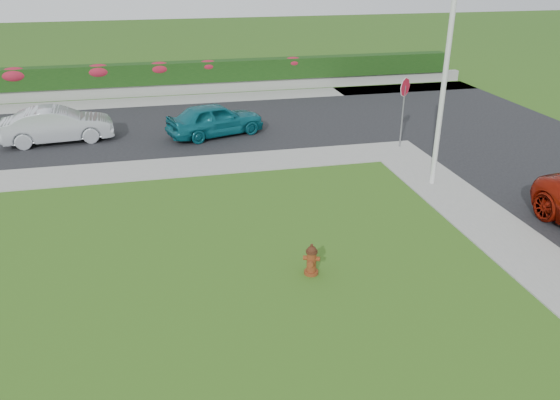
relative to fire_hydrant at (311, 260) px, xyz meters
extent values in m
plane|color=black|center=(-1.42, -1.10, -0.38)|extent=(120.00, 120.00, 0.00)
cube|color=black|center=(-6.42, 12.90, -0.36)|extent=(26.00, 8.00, 0.04)
cube|color=gray|center=(-7.42, 7.90, -0.36)|extent=(24.00, 2.00, 0.04)
cube|color=gray|center=(5.58, 7.90, -0.36)|extent=(2.00, 2.00, 0.04)
cube|color=gray|center=(-2.42, 17.90, -0.36)|extent=(34.00, 2.00, 0.04)
cube|color=gray|center=(-2.42, 19.40, -0.08)|extent=(34.00, 0.40, 0.60)
cube|color=black|center=(-2.42, 19.50, 0.77)|extent=(32.00, 0.90, 1.10)
cylinder|color=#571D0D|center=(0.00, 0.01, -0.34)|extent=(0.34, 0.34, 0.08)
cylinder|color=#571D0D|center=(0.00, 0.01, -0.04)|extent=(0.23, 0.23, 0.52)
cylinder|color=black|center=(0.00, 0.01, 0.22)|extent=(0.28, 0.28, 0.05)
sphere|color=black|center=(0.00, 0.01, 0.25)|extent=(0.23, 0.23, 0.23)
cylinder|color=black|center=(0.00, 0.01, 0.38)|extent=(0.07, 0.07, 0.07)
cylinder|color=#571D0D|center=(-0.13, 0.07, 0.04)|extent=(0.13, 0.14, 0.11)
cylinder|color=#571D0D|center=(0.14, -0.05, 0.04)|extent=(0.13, 0.14, 0.11)
cylinder|color=#571D0D|center=(-0.06, -0.13, -0.02)|extent=(0.18, 0.17, 0.15)
imported|color=#0D5D6A|center=(-0.96, 11.35, 0.35)|extent=(4.32, 2.77, 1.37)
imported|color=#B7BABF|center=(-7.22, 11.86, 0.36)|extent=(4.37, 1.93, 1.39)
cylinder|color=silver|center=(5.42, 4.51, 2.67)|extent=(0.16, 0.16, 6.09)
cylinder|color=slate|center=(5.95, 8.29, 0.84)|extent=(0.06, 0.06, 2.44)
cylinder|color=#B40C29|center=(5.95, 8.29, 2.01)|extent=(0.57, 0.47, 0.71)
cylinder|color=white|center=(5.95, 8.29, 2.01)|extent=(0.60, 0.48, 0.75)
ellipsoid|color=#AF1E34|center=(-10.20, 19.40, 1.02)|extent=(1.52, 0.98, 0.76)
ellipsoid|color=#AF1E34|center=(-6.10, 19.40, 1.04)|extent=(1.45, 0.93, 0.72)
ellipsoid|color=#AF1E34|center=(-2.98, 19.40, 1.06)|extent=(1.35, 0.86, 0.67)
ellipsoid|color=#AF1E34|center=(-0.40, 19.40, 1.09)|extent=(1.21, 0.77, 0.60)
ellipsoid|color=#AF1E34|center=(4.34, 19.40, 1.09)|extent=(1.18, 0.76, 0.59)
camera|label=1|loc=(-3.17, -10.69, 6.54)|focal=35.00mm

